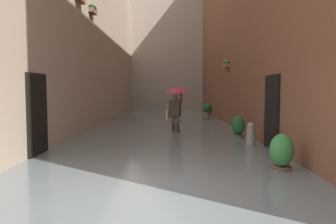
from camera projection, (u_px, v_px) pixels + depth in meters
ground_plane at (165, 125)px, 15.92m from camera, size 60.00×60.00×0.00m
flood_water at (165, 124)px, 15.91m from camera, size 6.90×27.98×0.18m
building_facade_left at (245, 2)px, 15.47m from camera, size 2.04×25.98×12.28m
building_facade_right at (85, 24)px, 15.59m from camera, size 2.04×25.98×10.15m
building_facade_far at (167, 35)px, 27.32m from camera, size 9.70×1.80×13.22m
person_wading at (176, 102)px, 12.06m from camera, size 0.92×0.92×1.99m
potted_plant_near_left at (238, 129)px, 10.73m from camera, size 0.45×0.45×0.92m
potted_plant_mid_left at (282, 155)px, 6.32m from camera, size 0.48×0.48×0.91m
potted_plant_far_left at (207, 109)px, 21.22m from camera, size 0.61×0.61×0.89m
mooring_bollard at (251, 137)px, 9.21m from camera, size 0.25×0.25×0.85m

